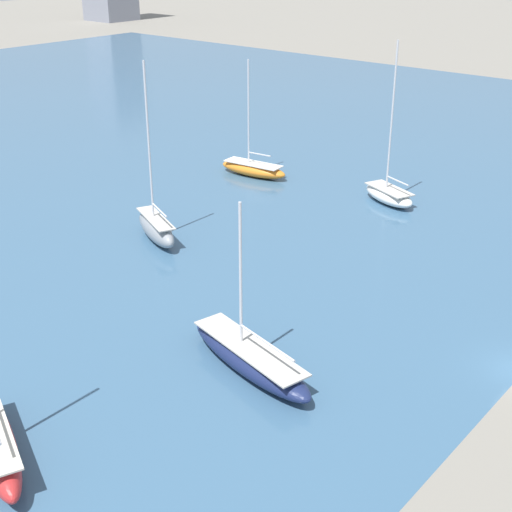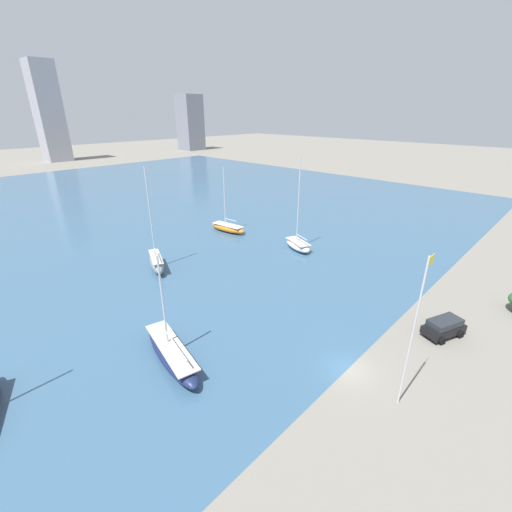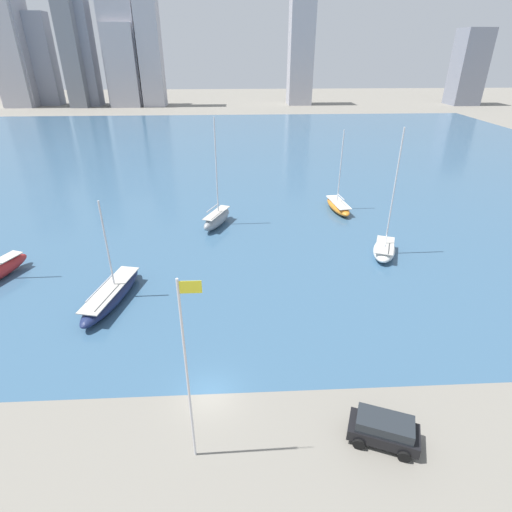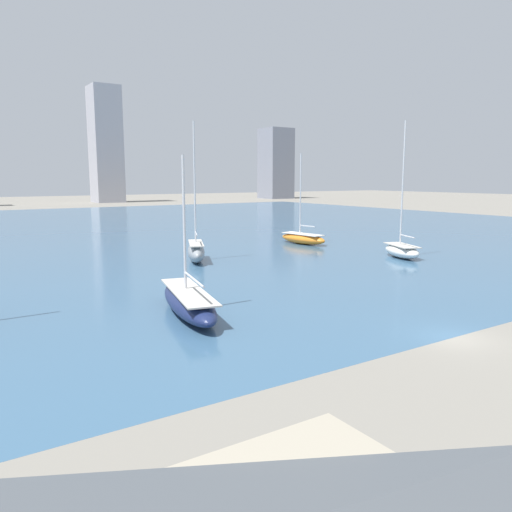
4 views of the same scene
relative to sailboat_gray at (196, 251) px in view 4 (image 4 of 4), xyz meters
name	(u,v)px [view 4 (image 4 of 4)]	position (x,y,z in m)	size (l,w,h in m)	color
ground_plane	(453,338)	(0.54, -31.63, -1.17)	(500.00, 500.00, 0.00)	gray
harbor_water	(100,230)	(0.54, 38.37, -1.17)	(180.00, 140.00, 0.00)	#385B7A
sailboat_gray	(196,251)	(0.00, 0.00, 0.00)	(4.61, 7.50, 14.93)	gray
sailboat_white	(402,250)	(20.85, -10.32, -0.27)	(4.76, 6.88, 15.24)	white
sailboat_orange	(303,238)	(18.79, 5.16, -0.35)	(3.24, 8.15, 12.24)	orange
sailboat_navy	(189,301)	(-9.87, -18.90, -0.31)	(4.83, 11.17, 10.45)	#19234C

